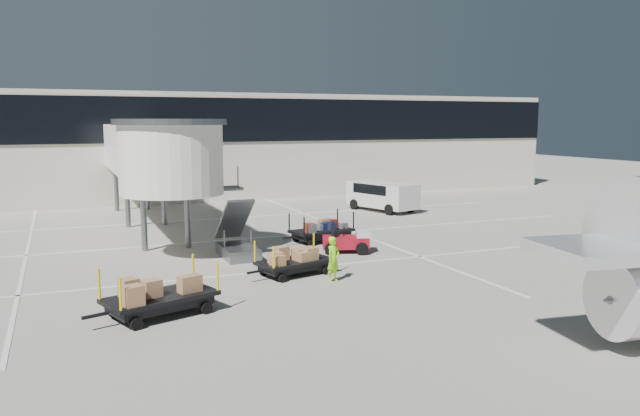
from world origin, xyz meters
The scene contains 10 objects.
ground centered at (0.00, 0.00, 0.00)m, with size 140.00×140.00×0.00m, color #A8A396.
lane_markings centered at (-0.67, 9.33, 0.01)m, with size 40.00×30.00×0.02m.
terminal centered at (-0.35, 29.94, 4.11)m, with size 64.00×12.11×15.20m.
jet_bridge centered at (-3.97, 12.26, 4.28)m, with size 5.70×20.40×6.03m.
baggage_tug centered at (3.44, 4.07, 0.51)m, with size 2.34×1.97×1.39m.
suitcase_cart centered at (3.30, 6.83, 0.54)m, with size 3.83×2.07×1.47m.
box_cart_near centered at (-0.19, 1.08, 0.56)m, with size 3.68×2.13×1.41m.
box_cart_far centered at (-5.82, -2.08, 0.58)m, with size 4.14×2.62×1.60m.
ground_worker centered at (0.75, -0.43, 0.85)m, with size 0.62×0.41×1.71m, color #86DB17.
minivan centered at (11.20, 15.22, 1.13)m, with size 3.31×5.33×1.89m.
Camera 1 is at (-8.50, -21.08, 5.96)m, focal length 35.00 mm.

